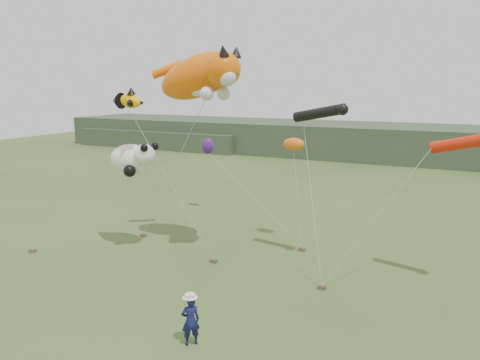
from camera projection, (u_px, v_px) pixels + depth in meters
ground at (175, 309)px, 18.48m from camera, size 120.00×120.00×0.00m
headland at (355, 141)px, 58.70m from camera, size 90.00×13.00×4.00m
festival_attendant at (191, 321)px, 15.81m from camera, size 0.75×0.74×1.74m
sandbag_anchors at (197, 255)px, 24.21m from camera, size 15.46×6.87×0.17m
cat_kite at (204, 75)px, 23.51m from camera, size 6.14×3.28×3.38m
fish_kite at (125, 100)px, 23.36m from camera, size 2.17×1.43×1.12m
tube_kites at (396, 127)px, 20.69m from camera, size 9.26×1.36×2.17m
panda_kite at (133, 159)px, 24.56m from camera, size 2.89×1.87×1.80m
misc_kites at (245, 145)px, 29.10m from camera, size 8.76×4.42×1.87m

